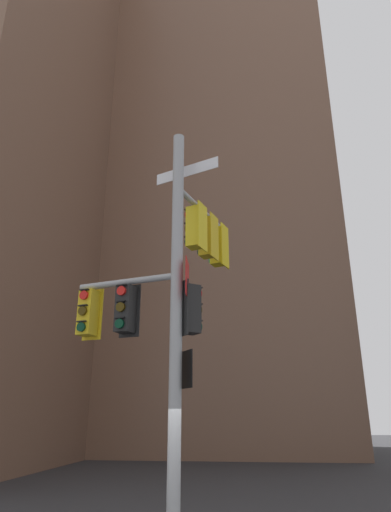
% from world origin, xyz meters
% --- Properties ---
extents(building_mid_block, '(16.43, 16.43, 41.81)m').
position_xyz_m(building_mid_block, '(-0.30, 26.84, 20.91)').
color(building_mid_block, brown).
rests_on(building_mid_block, ground).
extents(signal_pole_assembly, '(3.31, 2.73, 8.50)m').
position_xyz_m(signal_pole_assembly, '(-0.14, 0.56, 5.00)').
color(signal_pole_assembly, '#9EA0A3').
rests_on(signal_pole_assembly, ground).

